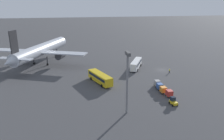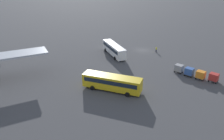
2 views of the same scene
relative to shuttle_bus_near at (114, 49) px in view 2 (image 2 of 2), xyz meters
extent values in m
plane|color=#424244|center=(-4.05, -9.50, -1.99)|extent=(600.00, 600.00, 0.00)
cube|color=#B2B7C1|center=(8.14, 28.56, 3.84)|extent=(11.97, 18.84, 0.44)
cube|color=white|center=(0.00, 0.00, -0.10)|extent=(12.35, 8.11, 2.88)
cube|color=#192333|center=(0.00, 0.00, 0.40)|extent=(11.48, 7.68, 0.92)
cylinder|color=black|center=(4.08, -0.64, -1.49)|extent=(1.02, 0.73, 1.00)
cylinder|color=black|center=(2.85, -2.99, -1.49)|extent=(1.02, 0.73, 1.00)
cylinder|color=black|center=(-2.85, 2.99, -1.49)|extent=(1.02, 0.73, 1.00)
cylinder|color=black|center=(-4.08, 0.64, -1.49)|extent=(1.02, 0.73, 1.00)
cube|color=gold|center=(-13.65, 16.87, -0.12)|extent=(12.85, 7.04, 2.85)
cube|color=#192333|center=(-13.65, 16.87, 0.38)|extent=(11.92, 6.73, 0.91)
cylinder|color=black|center=(-10.49, 19.63, -1.49)|extent=(1.04, 0.62, 1.00)
cylinder|color=black|center=(-9.46, 16.79, -1.49)|extent=(1.04, 0.62, 1.00)
cylinder|color=black|center=(-17.85, 16.95, -1.49)|extent=(1.04, 0.62, 1.00)
cylinder|color=black|center=(-16.82, 14.12, -1.49)|extent=(1.04, 0.62, 1.00)
cylinder|color=#1E1E2D|center=(-8.36, -10.83, -1.57)|extent=(0.32, 0.32, 0.85)
cylinder|color=yellow|center=(-8.36, -10.83, -0.82)|extent=(0.38, 0.38, 0.65)
sphere|color=tan|center=(-8.36, -10.83, -0.37)|extent=(0.24, 0.24, 0.24)
cube|color=#38383D|center=(-28.87, -1.21, -1.58)|extent=(2.01, 1.69, 0.10)
cube|color=#B72D28|center=(-28.87, -1.21, -0.73)|extent=(1.91, 1.61, 1.60)
cylinder|color=black|center=(-28.11, -0.57, -1.81)|extent=(0.36, 0.12, 0.36)
cylinder|color=black|center=(-28.11, -1.85, -1.81)|extent=(0.36, 0.12, 0.36)
cylinder|color=black|center=(-29.63, -0.56, -1.81)|extent=(0.36, 0.12, 0.36)
cylinder|color=black|center=(-29.63, -1.84, -1.81)|extent=(0.36, 0.12, 0.36)
cube|color=#38383D|center=(-26.11, -0.55, -1.58)|extent=(2.01, 1.69, 0.10)
cube|color=orange|center=(-26.11, -0.55, -0.73)|extent=(1.91, 1.61, 1.60)
cylinder|color=black|center=(-25.34, 0.08, -1.81)|extent=(0.36, 0.12, 0.36)
cylinder|color=black|center=(-25.35, -1.20, -1.81)|extent=(0.36, 0.12, 0.36)
cylinder|color=black|center=(-26.86, 0.09, -1.81)|extent=(0.36, 0.12, 0.36)
cylinder|color=black|center=(-26.87, -1.19, -1.81)|extent=(0.36, 0.12, 0.36)
cube|color=#38383D|center=(-23.35, -0.59, -1.58)|extent=(2.01, 1.69, 0.10)
cube|color=#33569E|center=(-23.35, -0.59, -0.73)|extent=(1.91, 1.61, 1.60)
cylinder|color=black|center=(-22.58, 0.04, -1.81)|extent=(0.36, 0.12, 0.36)
cylinder|color=black|center=(-22.59, -1.24, -1.81)|extent=(0.36, 0.12, 0.36)
cylinder|color=black|center=(-24.10, 0.05, -1.81)|extent=(0.36, 0.12, 0.36)
cylinder|color=black|center=(-24.11, -1.23, -1.81)|extent=(0.36, 0.12, 0.36)
cube|color=#38383D|center=(-20.58, -0.85, -1.58)|extent=(2.01, 1.69, 0.10)
cube|color=gray|center=(-20.58, -0.85, -0.73)|extent=(1.91, 1.61, 1.60)
cylinder|color=black|center=(-19.82, -0.22, -1.81)|extent=(0.36, 0.12, 0.36)
cylinder|color=black|center=(-19.83, -1.50, -1.81)|extent=(0.36, 0.12, 0.36)
cylinder|color=black|center=(-21.34, -0.21, -1.81)|extent=(0.36, 0.12, 0.36)
cylinder|color=black|center=(-21.35, -1.49, -1.81)|extent=(0.36, 0.12, 0.36)
camera|label=1|loc=(-82.67, 26.05, 24.69)|focal=35.00mm
camera|label=2|loc=(-40.33, 48.00, 21.10)|focal=35.00mm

